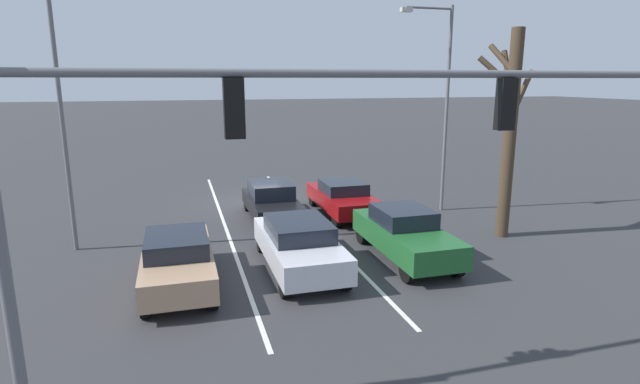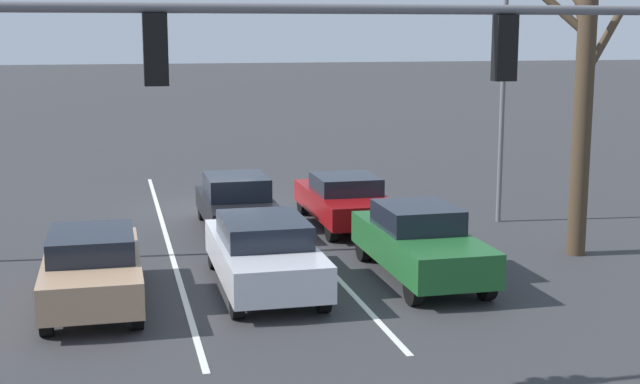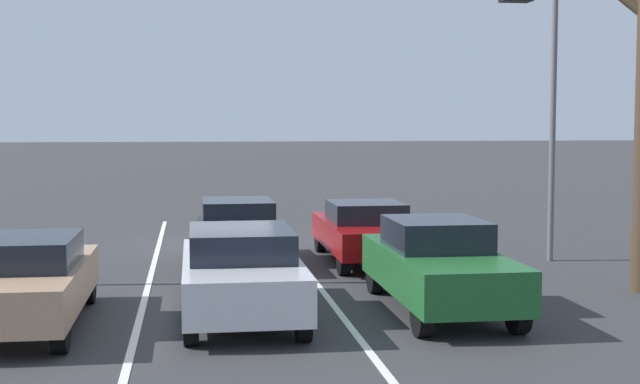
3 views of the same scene
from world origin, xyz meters
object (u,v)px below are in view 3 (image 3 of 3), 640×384
object	(u,v)px
car_maroon_leftlane_second	(365,231)
street_lamp_left_shoulder	(544,53)
car_silver_midlane_front	(241,271)
car_black_midlane_second	(238,231)
car_tan_rightlane_front	(25,280)
car_darkgreen_leftlane_front	(438,265)

from	to	relation	value
car_maroon_leftlane_second	street_lamp_left_shoulder	world-z (taller)	street_lamp_left_shoulder
car_silver_midlane_front	car_black_midlane_second	size ratio (longest dim) A/B	1.11
car_tan_rightlane_front	car_darkgreen_leftlane_front	size ratio (longest dim) A/B	0.98
car_black_midlane_second	street_lamp_left_shoulder	size ratio (longest dim) A/B	0.52
car_darkgreen_leftlane_front	car_black_midlane_second	xyz separation A→B (m)	(3.13, -5.56, -0.06)
car_silver_midlane_front	car_black_midlane_second	bearing A→B (deg)	-92.52
car_maroon_leftlane_second	street_lamp_left_shoulder	size ratio (longest dim) A/B	0.55
car_maroon_leftlane_second	car_black_midlane_second	bearing A→B (deg)	-3.09
car_darkgreen_leftlane_front	car_maroon_leftlane_second	world-z (taller)	car_darkgreen_leftlane_front
car_darkgreen_leftlane_front	street_lamp_left_shoulder	size ratio (longest dim) A/B	0.56
car_black_midlane_second	street_lamp_left_shoulder	world-z (taller)	street_lamp_left_shoulder
car_darkgreen_leftlane_front	car_maroon_leftlane_second	size ratio (longest dim) A/B	1.02
car_tan_rightlane_front	street_lamp_left_shoulder	world-z (taller)	street_lamp_left_shoulder
car_tan_rightlane_front	car_maroon_leftlane_second	distance (m)	8.68
car_silver_midlane_front	car_tan_rightlane_front	world-z (taller)	car_silver_midlane_front
car_darkgreen_leftlane_front	car_maroon_leftlane_second	xyz separation A→B (m)	(0.21, -5.40, -0.07)
car_silver_midlane_front	car_darkgreen_leftlane_front	bearing A→B (deg)	179.97
car_black_midlane_second	car_maroon_leftlane_second	distance (m)	2.92
car_silver_midlane_front	car_black_midlane_second	world-z (taller)	car_silver_midlane_front
car_silver_midlane_front	street_lamp_left_shoulder	distance (m)	9.63
car_black_midlane_second	car_maroon_leftlane_second	xyz separation A→B (m)	(-2.92, 0.16, -0.01)
car_black_midlane_second	car_maroon_leftlane_second	size ratio (longest dim) A/B	0.93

